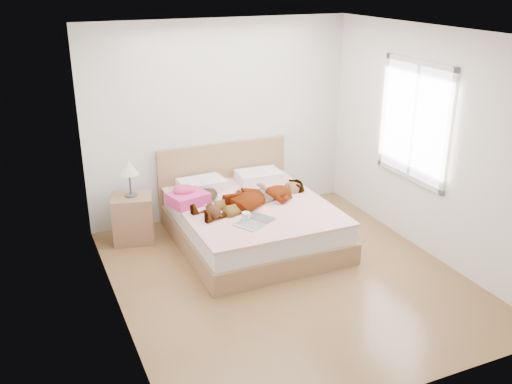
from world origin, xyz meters
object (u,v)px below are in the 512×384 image
Objects in this scene: bed at (250,219)px; towel at (187,197)px; woman at (254,194)px; phone at (204,183)px; nightstand at (133,214)px; coffee_mug at (246,217)px; magazine at (256,221)px; plush_toy at (213,211)px.

towel is at bearing 162.12° from bed.
woman is 0.35m from bed.
nightstand reaches higher than phone.
bed is 0.65m from coffee_mug.
nightstand is at bearing 134.85° from magazine.
phone is 0.72m from bed.
coffee_mug is at bearing -45.42° from nightstand.
bed is 14.74× the size of coffee_mug.
plush_toy is 1.15m from nightstand.
magazine is 0.51m from plush_toy.
woman is 0.54m from coffee_mug.
towel reaches higher than phone.
towel is at bearing -125.72° from woman.
towel reaches higher than plush_toy.
bed is (-0.03, 0.06, -0.34)m from woman.
woman is at bearing -21.38° from towel.
woman is 2.90× the size of magazine.
nightstand is (-1.36, 0.62, -0.28)m from woman.
magazine is (0.29, -0.93, -0.18)m from phone.
nightstand reaches higher than towel.
coffee_mug reaches higher than magazine.
phone is 0.18× the size of magazine.
towel is at bearing -171.44° from phone.
bed is at bearing -50.14° from phone.
woman is 0.77× the size of bed.
plush_toy is at bearing 141.53° from magazine.
towel is at bearing -28.51° from nightstand.
nightstand is at bearing 134.58° from coffee_mug.
coffee_mug is 0.14× the size of nightstand.
phone is at bearing 79.93° from plush_toy.
phone is 0.96m from nightstand.
woman is at bearing 56.64° from coffee_mug.
towel is (-0.25, -0.11, -0.10)m from phone.
towel is 3.65× the size of coffee_mug.
woman is 0.81m from towel.
coffee_mug is (-0.30, -0.45, -0.06)m from woman.
nightstand is (-1.33, 0.56, 0.07)m from bed.
phone is at bearing -14.61° from nightstand.
bed is 0.82m from towel.
bed is at bearing -167.70° from woman.
nightstand reaches higher than woman.
woman is at bearing -24.67° from nightstand.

